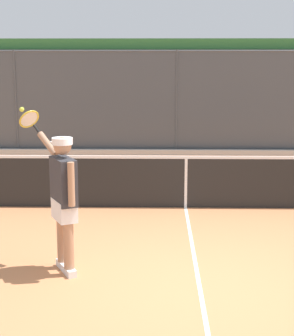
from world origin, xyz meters
The scene contains 4 objects.
ground_plane centered at (0.00, 0.00, 0.00)m, with size 60.00×60.00×0.00m, color #C67A4C.
fence_backdrop centered at (0.00, -10.00, 1.59)m, with size 21.04×1.37×3.21m.
tennis_net centered at (0.00, -3.68, 0.49)m, with size 11.16×0.09×1.07m.
tennis_player centered at (1.70, -0.58, 1.04)m, with size 0.94×1.18×2.04m.
Camera 1 is at (0.50, 6.15, 2.72)m, focal length 59.20 mm.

